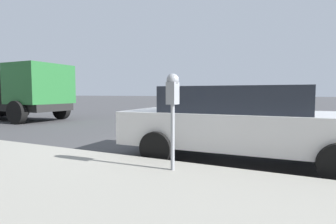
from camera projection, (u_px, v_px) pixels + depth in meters
name	position (u px, v px, depth m)	size (l,w,h in m)	color
ground_plane	(206.00, 147.00, 6.66)	(220.00, 220.00, 0.00)	#424244
parking_meter	(173.00, 97.00, 3.99)	(0.21, 0.19, 1.49)	gray
car_white	(241.00, 122.00, 5.28)	(2.22, 4.89, 1.50)	silver
dump_truck	(8.00, 91.00, 13.60)	(2.80, 6.92, 2.74)	black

